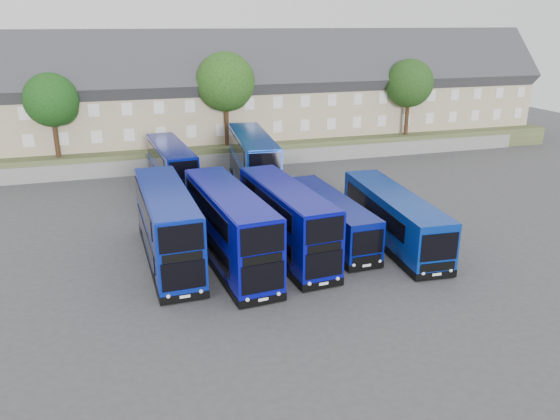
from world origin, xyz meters
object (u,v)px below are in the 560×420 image
(dd_front_left, at_px, (167,227))
(coach_east_a, at_px, (330,219))
(dd_front_mid, at_px, (230,229))
(tree_east, at_px, (410,85))
(tree_west, at_px, (53,102))
(tree_mid, at_px, (227,84))
(tree_far, at_px, (425,75))

(dd_front_left, bearing_deg, coach_east_a, 0.60)
(dd_front_mid, relative_size, coach_east_a, 1.07)
(dd_front_left, relative_size, coach_east_a, 1.05)
(dd_front_left, xyz_separation_m, tree_east, (28.51, 22.02, 5.17))
(dd_front_left, bearing_deg, tree_east, 35.84)
(coach_east_a, bearing_deg, tree_west, 128.05)
(tree_mid, height_order, tree_far, tree_mid)
(tree_west, bearing_deg, tree_east, 0.00)
(tree_west, xyz_separation_m, tree_far, (42.00, 7.00, 0.68))
(dd_front_mid, bearing_deg, tree_east, 38.28)
(dd_front_left, xyz_separation_m, tree_west, (-7.49, 22.02, 4.83))
(tree_mid, bearing_deg, dd_front_mid, -101.82)
(dd_front_left, relative_size, tree_mid, 1.25)
(tree_mid, relative_size, tree_far, 1.06)
(tree_mid, bearing_deg, tree_far, 14.04)
(coach_east_a, bearing_deg, dd_front_left, -179.60)
(dd_front_left, height_order, coach_east_a, dd_front_left)
(dd_front_left, height_order, tree_west, tree_west)
(dd_front_left, bearing_deg, tree_far, 38.22)
(dd_front_left, relative_size, tree_east, 1.40)
(tree_mid, xyz_separation_m, tree_far, (26.00, 6.50, -0.34))
(tree_west, bearing_deg, tree_mid, 1.79)
(tree_east, xyz_separation_m, tree_far, (6.00, 7.00, 0.34))
(dd_front_mid, height_order, tree_east, tree_east)
(coach_east_a, bearing_deg, dd_front_mid, -167.17)
(coach_east_a, xyz_separation_m, tree_east, (17.85, 21.57, 5.94))
(dd_front_mid, bearing_deg, tree_west, 110.17)
(coach_east_a, height_order, tree_far, tree_far)
(tree_mid, bearing_deg, tree_east, -1.43)
(tree_mid, distance_m, tree_east, 20.02)
(coach_east_a, relative_size, tree_west, 1.43)
(dd_front_left, xyz_separation_m, coach_east_a, (10.66, 0.46, -0.77))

